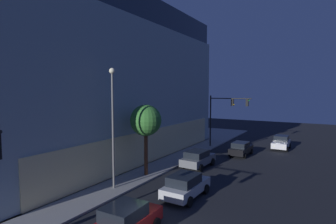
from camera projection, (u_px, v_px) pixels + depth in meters
name	position (u px, v px, depth m)	size (l,w,h in m)	color
modern_building	(70.00, 83.00, 34.04)	(31.90, 25.46, 17.41)	#4C4C51
traffic_light_far_corner	(225.00, 110.00, 35.20)	(0.47, 5.43, 6.81)	black
street_lamp_sidewalk	(113.00, 115.00, 20.16)	(0.44, 0.44, 9.10)	slate
sidewalk_tree	(146.00, 121.00, 23.51)	(2.75, 2.75, 6.22)	brown
car_red	(127.00, 220.00, 13.90)	(4.09, 2.23, 1.72)	maroon
car_silver	(186.00, 185.00, 19.02)	(4.34, 2.20, 1.69)	#B7BABF
car_grey	(198.00, 158.00, 26.67)	(4.41, 2.30, 1.68)	slate
car_black	(241.00, 149.00, 31.53)	(4.26, 2.07, 1.61)	black
car_white	(281.00, 142.00, 35.01)	(4.14, 2.06, 1.75)	silver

